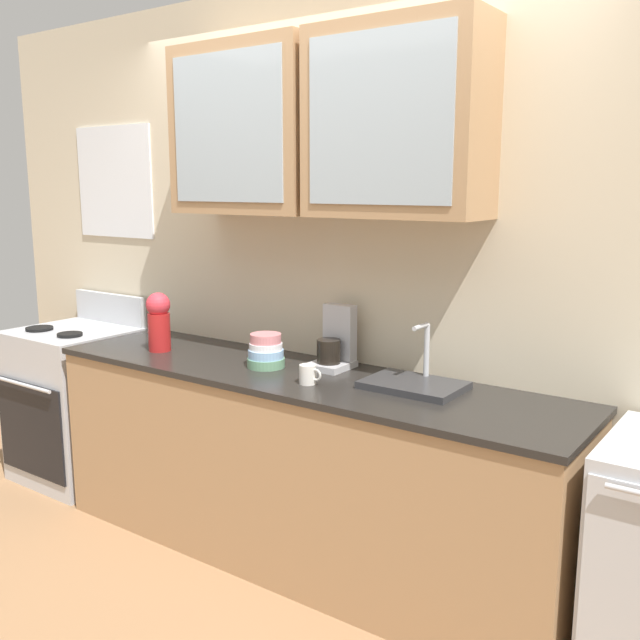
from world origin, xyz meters
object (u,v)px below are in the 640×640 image
object	(u,v)px
stove_range	(76,402)
coffee_maker	(335,344)
vase	(159,320)
bowl_stack	(265,352)
cup_near_sink	(308,374)
sink_faucet	(414,383)

from	to	relation	value
stove_range	coffee_maker	distance (m)	1.84
stove_range	vase	distance (m)	1.02
bowl_stack	vase	world-z (taller)	vase
bowl_stack	coffee_maker	size ratio (longest dim) A/B	0.61
bowl_stack	vase	distance (m)	0.66
cup_near_sink	stove_range	bearing A→B (deg)	176.31
sink_faucet	coffee_maker	world-z (taller)	coffee_maker
sink_faucet	bowl_stack	xyz separation A→B (m)	(-0.73, -0.09, 0.05)
cup_near_sink	coffee_maker	world-z (taller)	coffee_maker
stove_range	coffee_maker	bearing A→B (deg)	6.02
sink_faucet	bowl_stack	world-z (taller)	sink_faucet
sink_faucet	stove_range	bearing A→B (deg)	-177.80
vase	cup_near_sink	world-z (taller)	vase
coffee_maker	cup_near_sink	bearing A→B (deg)	-77.34
vase	coffee_maker	world-z (taller)	vase
bowl_stack	cup_near_sink	distance (m)	0.35
stove_range	sink_faucet	xyz separation A→B (m)	(2.21, 0.08, 0.47)
bowl_stack	cup_near_sink	world-z (taller)	bowl_stack
cup_near_sink	bowl_stack	bearing A→B (deg)	161.29
sink_faucet	cup_near_sink	xyz separation A→B (m)	(-0.40, -0.20, 0.02)
vase	coffee_maker	xyz separation A→B (m)	(0.92, 0.24, -0.05)
vase	cup_near_sink	size ratio (longest dim) A/B	2.83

